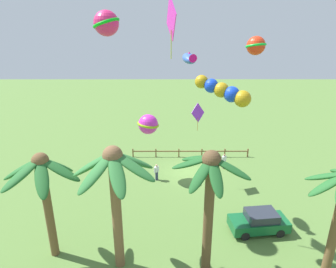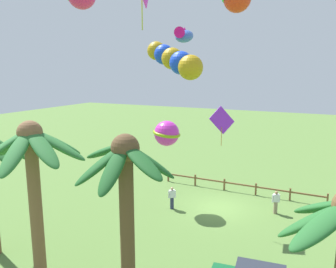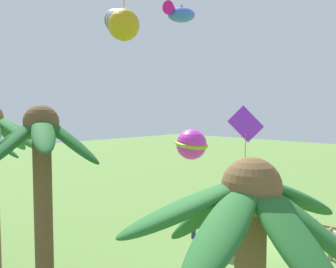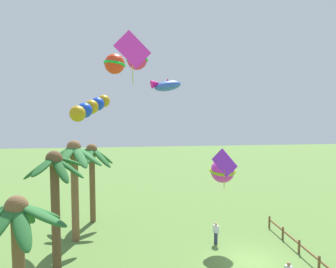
{
  "view_description": "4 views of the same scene",
  "coord_description": "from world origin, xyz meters",
  "px_view_note": "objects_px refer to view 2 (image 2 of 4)",
  "views": [
    {
      "loc": [
        1.98,
        24.92,
        12.82
      ],
      "look_at": [
        1.95,
        6.06,
        6.11
      ],
      "focal_mm": 30.16,
      "sensor_mm": 36.0,
      "label": 1
    },
    {
      "loc": [
        -6.31,
        21.53,
        9.53
      ],
      "look_at": [
        1.51,
        5.33,
        6.11
      ],
      "focal_mm": 35.48,
      "sensor_mm": 36.0,
      "label": 2
    },
    {
      "loc": [
        -9.99,
        17.23,
        7.35
      ],
      "look_at": [
        0.75,
        6.05,
        6.25
      ],
      "focal_mm": 39.25,
      "sensor_mm": 36.0,
      "label": 3
    },
    {
      "loc": [
        -21.31,
        7.95,
        10.26
      ],
      "look_at": [
        2.07,
        5.24,
        8.15
      ],
      "focal_mm": 37.78,
      "sensor_mm": 36.0,
      "label": 4
    }
  ],
  "objects_px": {
    "spectator_0": "(172,198)",
    "kite_fish_1": "(184,35)",
    "palm_tree_2": "(33,163)",
    "kite_tube_4": "(174,60)",
    "palm_tree_3": "(126,188)",
    "spectator_1": "(276,202)",
    "kite_ball_0": "(167,133)",
    "kite_diamond_3": "(222,121)"
  },
  "relations": [
    {
      "from": "kite_ball_0",
      "to": "kite_fish_1",
      "type": "distance_m",
      "value": 8.23
    },
    {
      "from": "palm_tree_2",
      "to": "kite_tube_4",
      "type": "height_order",
      "value": "kite_tube_4"
    },
    {
      "from": "spectator_0",
      "to": "kite_tube_4",
      "type": "height_order",
      "value": "kite_tube_4"
    },
    {
      "from": "kite_ball_0",
      "to": "spectator_1",
      "type": "bearing_deg",
      "value": -166.96
    },
    {
      "from": "spectator_0",
      "to": "kite_tube_4",
      "type": "distance_m",
      "value": 13.05
    },
    {
      "from": "spectator_0",
      "to": "kite_fish_1",
      "type": "distance_m",
      "value": 11.46
    },
    {
      "from": "spectator_0",
      "to": "palm_tree_3",
      "type": "bearing_deg",
      "value": 106.62
    },
    {
      "from": "palm_tree_2",
      "to": "spectator_0",
      "type": "distance_m",
      "value": 11.41
    },
    {
      "from": "palm_tree_2",
      "to": "kite_ball_0",
      "type": "height_order",
      "value": "palm_tree_2"
    },
    {
      "from": "spectator_1",
      "to": "kite_tube_4",
      "type": "xyz_separation_m",
      "value": [
        2.65,
        10.76,
        9.14
      ]
    },
    {
      "from": "spectator_0",
      "to": "kite_diamond_3",
      "type": "relative_size",
      "value": 0.64
    },
    {
      "from": "kite_tube_4",
      "to": "kite_fish_1",
      "type": "bearing_deg",
      "value": -71.03
    },
    {
      "from": "spectator_1",
      "to": "kite_ball_0",
      "type": "relative_size",
      "value": 0.77
    },
    {
      "from": "palm_tree_3",
      "to": "kite_tube_4",
      "type": "bearing_deg",
      "value": -111.65
    },
    {
      "from": "palm_tree_2",
      "to": "kite_tube_4",
      "type": "distance_m",
      "value": 7.37
    },
    {
      "from": "kite_fish_1",
      "to": "kite_tube_4",
      "type": "bearing_deg",
      "value": 108.97
    },
    {
      "from": "spectator_0",
      "to": "spectator_1",
      "type": "bearing_deg",
      "value": -160.6
    },
    {
      "from": "palm_tree_2",
      "to": "kite_ball_0",
      "type": "bearing_deg",
      "value": -95.34
    },
    {
      "from": "palm_tree_2",
      "to": "kite_ball_0",
      "type": "distance_m",
      "value": 10.86
    },
    {
      "from": "palm_tree_2",
      "to": "spectator_1",
      "type": "distance_m",
      "value": 15.84
    },
    {
      "from": "spectator_1",
      "to": "kite_ball_0",
      "type": "xyz_separation_m",
      "value": [
        7.39,
        1.71,
        4.42
      ]
    },
    {
      "from": "spectator_0",
      "to": "kite_ball_0",
      "type": "xyz_separation_m",
      "value": [
        0.72,
        -0.64,
        4.42
      ]
    },
    {
      "from": "kite_diamond_3",
      "to": "kite_tube_4",
      "type": "distance_m",
      "value": 8.67
    },
    {
      "from": "kite_diamond_3",
      "to": "palm_tree_3",
      "type": "bearing_deg",
      "value": 87.72
    },
    {
      "from": "palm_tree_3",
      "to": "kite_ball_0",
      "type": "xyz_separation_m",
      "value": [
        3.88,
        -11.22,
        -0.26
      ]
    },
    {
      "from": "kite_tube_4",
      "to": "palm_tree_3",
      "type": "bearing_deg",
      "value": 68.35
    },
    {
      "from": "kite_fish_1",
      "to": "kite_tube_4",
      "type": "height_order",
      "value": "kite_fish_1"
    },
    {
      "from": "spectator_0",
      "to": "kite_diamond_3",
      "type": "height_order",
      "value": "kite_diamond_3"
    },
    {
      "from": "kite_fish_1",
      "to": "palm_tree_3",
      "type": "bearing_deg",
      "value": 95.85
    },
    {
      "from": "palm_tree_3",
      "to": "kite_fish_1",
      "type": "xyz_separation_m",
      "value": [
        0.68,
        -6.66,
        5.8
      ]
    },
    {
      "from": "palm_tree_3",
      "to": "kite_tube_4",
      "type": "relative_size",
      "value": 2.64
    },
    {
      "from": "palm_tree_2",
      "to": "palm_tree_3",
      "type": "height_order",
      "value": "palm_tree_2"
    },
    {
      "from": "spectator_0",
      "to": "palm_tree_2",
      "type": "bearing_deg",
      "value": 80.33
    },
    {
      "from": "palm_tree_2",
      "to": "kite_diamond_3",
      "type": "relative_size",
      "value": 3.03
    },
    {
      "from": "palm_tree_2",
      "to": "kite_fish_1",
      "type": "xyz_separation_m",
      "value": [
        -4.21,
        -6.25,
        5.61
      ]
    },
    {
      "from": "kite_fish_1",
      "to": "kite_ball_0",
      "type": "bearing_deg",
      "value": -54.93
    },
    {
      "from": "spectator_1",
      "to": "kite_fish_1",
      "type": "height_order",
      "value": "kite_fish_1"
    },
    {
      "from": "palm_tree_3",
      "to": "kite_ball_0",
      "type": "bearing_deg",
      "value": -70.92
    },
    {
      "from": "palm_tree_2",
      "to": "spectator_0",
      "type": "xyz_separation_m",
      "value": [
        -1.73,
        -10.17,
        -4.88
      ]
    },
    {
      "from": "spectator_1",
      "to": "kite_diamond_3",
      "type": "xyz_separation_m",
      "value": [
        3.1,
        2.8,
        5.74
      ]
    },
    {
      "from": "palm_tree_3",
      "to": "kite_tube_4",
      "type": "distance_m",
      "value": 5.03
    },
    {
      "from": "kite_ball_0",
      "to": "kite_fish_1",
      "type": "relative_size",
      "value": 1.0
    }
  ]
}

